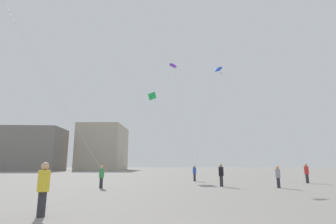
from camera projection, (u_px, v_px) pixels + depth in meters
person_in_black at (221, 174)px, 20.98m from camera, size 0.40×0.40×1.82m
person_in_red at (307, 172)px, 24.65m from camera, size 0.40×0.40×1.85m
person_in_yellow at (43, 186)px, 8.96m from camera, size 0.40×0.40×1.83m
person_in_blue at (194, 172)px, 27.44m from camera, size 0.36×0.36×1.67m
person_in_green at (101, 176)px, 19.43m from camera, size 0.36×0.36×1.67m
person_in_grey at (278, 176)px, 19.68m from camera, size 0.36×0.36×1.65m
kite_cobalt_diamond at (218, 70)px, 28.47m from camera, size 3.26×1.89×11.22m
kite_violet_diamond at (173, 66)px, 34.96m from camera, size 2.60×5.55×14.14m
kite_emerald_delta at (153, 97)px, 38.58m from camera, size 5.66×10.42×10.98m
building_centre_hall at (32, 149)px, 73.39m from camera, size 16.37×12.16×12.02m
building_right_hall at (104, 148)px, 84.02m from camera, size 13.89×18.45×14.07m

